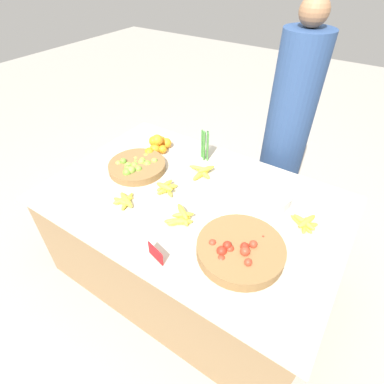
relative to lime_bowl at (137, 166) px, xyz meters
name	(u,v)px	position (x,y,z in m)	size (l,w,h in m)	color
ground_plane	(192,268)	(0.48, -0.04, -0.74)	(12.00, 12.00, 0.00)	#A39E93
market_table	(192,237)	(0.48, -0.04, -0.39)	(1.79, 1.19, 0.71)	olive
lime_bowl	(137,166)	(0.00, 0.00, 0.00)	(0.39, 0.39, 0.09)	olive
tomato_basket	(240,250)	(0.91, -0.26, 0.00)	(0.44, 0.44, 0.10)	olive
orange_pile	(158,145)	(-0.03, 0.26, 0.02)	(0.14, 0.24, 0.14)	orange
metal_bowl	(261,191)	(0.81, 0.21, 0.01)	(0.39, 0.39, 0.07)	#B7B7BF
price_sign	(156,254)	(0.58, -0.52, 0.01)	(0.11, 0.03, 0.08)	red
veg_bundle	(205,146)	(0.32, 0.37, 0.08)	(0.07, 0.05, 0.22)	#428438
banana_bunch_middle_right	(181,218)	(0.54, -0.24, 0.00)	(0.15, 0.17, 0.06)	yellow
banana_bunch_front_left	(125,201)	(0.16, -0.30, -0.01)	(0.16, 0.16, 0.04)	yellow
banana_bunch_front_center	(305,223)	(1.12, 0.10, 0.00)	(0.17, 0.14, 0.06)	yellow
banana_bunch_back_center	(203,171)	(0.40, 0.20, 0.00)	(0.18, 0.19, 0.06)	yellow
banana_bunch_middle_left	(166,188)	(0.30, -0.07, -0.01)	(0.14, 0.15, 0.06)	yellow
vendor_person	(285,138)	(0.73, 0.83, 0.05)	(0.31, 0.31, 1.70)	navy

